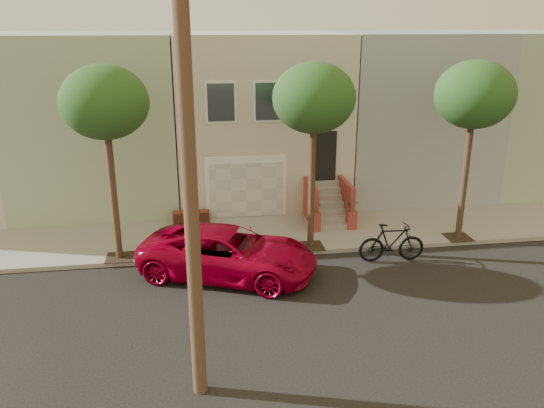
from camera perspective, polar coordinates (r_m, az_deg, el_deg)
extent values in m
plane|color=black|center=(15.56, 3.48, -10.77)|extent=(90.00, 90.00, 0.00)
cube|color=gray|center=(20.27, 0.40, -3.20)|extent=(40.00, 3.70, 0.15)
cube|color=beige|center=(24.92, -1.68, 9.52)|extent=(7.00, 8.00, 7.00)
cube|color=gray|center=(25.05, -17.50, 8.72)|extent=(6.50, 8.00, 7.00)
cube|color=gray|center=(26.58, 13.25, 9.62)|extent=(6.50, 8.00, 7.00)
cube|color=gray|center=(29.58, 25.21, 9.24)|extent=(6.50, 8.00, 7.00)
cube|color=white|center=(21.48, -2.73, 1.81)|extent=(3.20, 0.12, 2.50)
cube|color=silver|center=(21.45, -2.71, 1.51)|extent=(2.90, 0.06, 2.20)
cube|color=gray|center=(20.13, -2.14, -3.11)|extent=(3.20, 3.70, 0.02)
cube|color=brown|center=(21.41, -8.47, -1.35)|extent=(1.40, 0.45, 0.44)
cube|color=black|center=(21.63, 5.46, 5.03)|extent=(1.00, 0.06, 2.00)
cube|color=#3F4751|center=(20.63, -5.40, 10.59)|extent=(1.00, 0.06, 1.40)
cube|color=white|center=(20.65, -5.40, 10.60)|extent=(1.15, 0.05, 1.55)
cube|color=#3F4751|center=(20.80, -0.35, 10.74)|extent=(1.00, 0.06, 1.40)
cube|color=white|center=(20.82, -0.36, 10.75)|extent=(1.15, 0.05, 1.55)
cube|color=#3F4751|center=(21.13, 4.57, 10.81)|extent=(1.00, 0.06, 1.40)
cube|color=white|center=(21.15, 4.56, 10.81)|extent=(1.15, 0.05, 1.55)
cube|color=gray|center=(20.67, 6.43, -2.36)|extent=(1.20, 0.28, 0.20)
cube|color=gray|center=(20.85, 6.26, -1.57)|extent=(1.20, 0.28, 0.20)
cube|color=gray|center=(21.04, 6.09, -0.80)|extent=(1.20, 0.28, 0.20)
cube|color=gray|center=(21.23, 5.92, -0.04)|extent=(1.20, 0.28, 0.20)
cube|color=gray|center=(21.42, 5.76, 0.71)|extent=(1.20, 0.28, 0.20)
cube|color=gray|center=(21.62, 5.59, 1.44)|extent=(1.20, 0.28, 0.20)
cube|color=gray|center=(21.82, 5.44, 2.16)|extent=(1.20, 0.28, 0.20)
cube|color=#953730|center=(21.04, 4.08, 0.13)|extent=(0.18, 1.96, 1.60)
cube|color=#953730|center=(21.37, 7.75, 0.30)|extent=(0.18, 1.96, 1.60)
cube|color=#953730|center=(20.38, 4.58, -1.86)|extent=(0.35, 0.35, 0.70)
imported|color=#244A1A|center=(20.18, 4.62, -0.33)|extent=(0.40, 0.35, 0.45)
cube|color=#953730|center=(20.73, 8.36, -1.64)|extent=(0.35, 0.35, 0.70)
imported|color=#244A1A|center=(20.54, 8.43, -0.14)|extent=(0.41, 0.35, 0.45)
cube|color=#2D2116|center=(18.88, -15.70, -5.41)|extent=(0.90, 0.90, 0.02)
cylinder|color=#3B261B|center=(18.15, -16.28, 0.65)|extent=(0.22, 0.22, 4.20)
ellipsoid|color=#244A1A|center=(17.48, -17.20, 10.19)|extent=(2.70, 2.57, 2.29)
cube|color=#2D2116|center=(19.10, 4.05, -4.41)|extent=(0.90, 0.90, 0.02)
cylinder|color=#3B261B|center=(18.38, 4.19, 1.60)|extent=(0.22, 0.22, 4.20)
ellipsoid|color=#244A1A|center=(17.72, 4.43, 11.06)|extent=(2.70, 2.57, 2.29)
cube|color=#2D2116|center=(20.93, 18.94, -3.31)|extent=(0.90, 0.90, 0.02)
cylinder|color=#3B261B|center=(20.27, 19.56, 2.19)|extent=(0.22, 0.22, 4.20)
ellipsoid|color=#244A1A|center=(19.68, 20.54, 10.72)|extent=(2.70, 2.57, 2.29)
cylinder|color=#4E3724|center=(10.37, -8.71, 3.65)|extent=(0.30, 0.30, 10.00)
imported|color=#9A001E|center=(17.05, -4.58, -5.14)|extent=(6.08, 4.42, 1.54)
imported|color=black|center=(18.46, 12.47, -3.96)|extent=(2.24, 0.72, 1.33)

